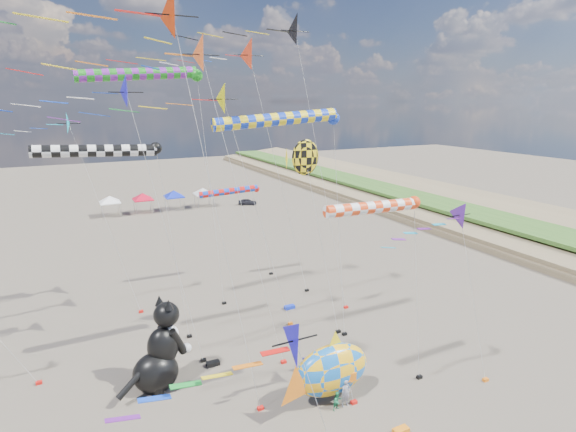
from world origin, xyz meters
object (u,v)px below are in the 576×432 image
at_px(cat_inflatable, 159,345).
at_px(fish_inflatable, 331,370).
at_px(parked_car, 247,202).
at_px(child_green, 337,401).
at_px(child_blue, 303,364).
at_px(person_adult, 346,393).

bearing_deg(cat_inflatable, fish_inflatable, -57.58).
height_order(fish_inflatable, parked_car, fish_inflatable).
distance_m(child_green, child_blue, 4.30).
bearing_deg(fish_inflatable, child_green, -96.73).
relative_size(fish_inflatable, parked_car, 2.07).
bearing_deg(child_blue, child_green, -120.02).
height_order(cat_inflatable, child_green, cat_inflatable).
bearing_deg(person_adult, fish_inflatable, 111.49).
height_order(cat_inflatable, person_adult, cat_inflatable).
height_order(person_adult, parked_car, person_adult).
xyz_separation_m(cat_inflatable, child_green, (8.80, -6.89, -2.34)).
distance_m(fish_inflatable, parked_car, 54.01).
height_order(child_green, parked_car, child_green).
bearing_deg(fish_inflatable, parked_car, 73.99).
height_order(person_adult, child_blue, person_adult).
bearing_deg(child_green, person_adult, -4.07).
distance_m(cat_inflatable, child_blue, 9.51).
relative_size(person_adult, child_blue, 1.68).
bearing_deg(parked_car, cat_inflatable, 176.33).
bearing_deg(parked_car, fish_inflatable, -172.32).
xyz_separation_m(fish_inflatable, person_adult, (0.49, -0.92, -1.14)).
height_order(person_adult, child_green, person_adult).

